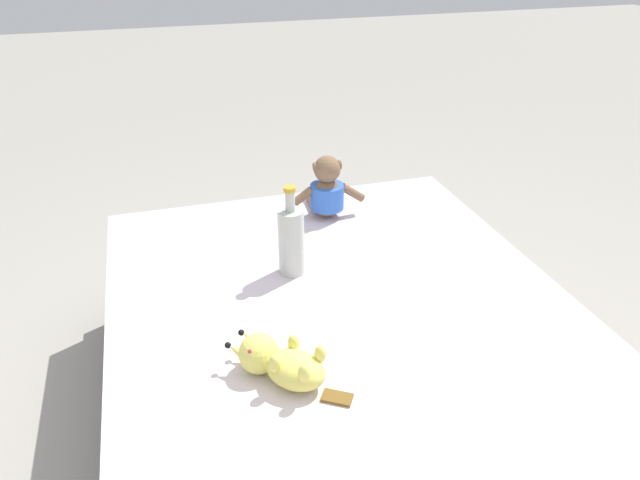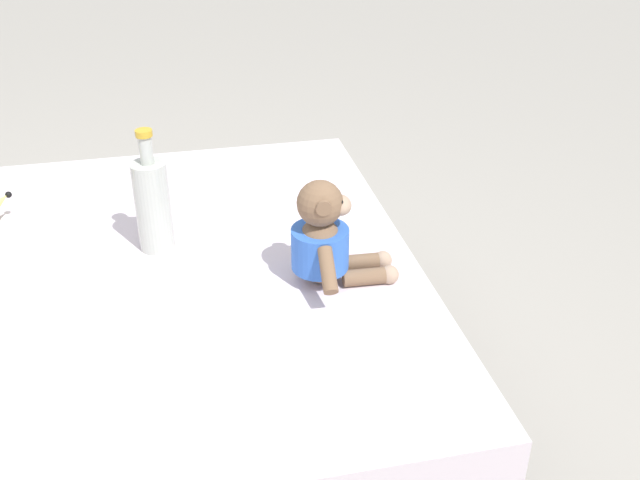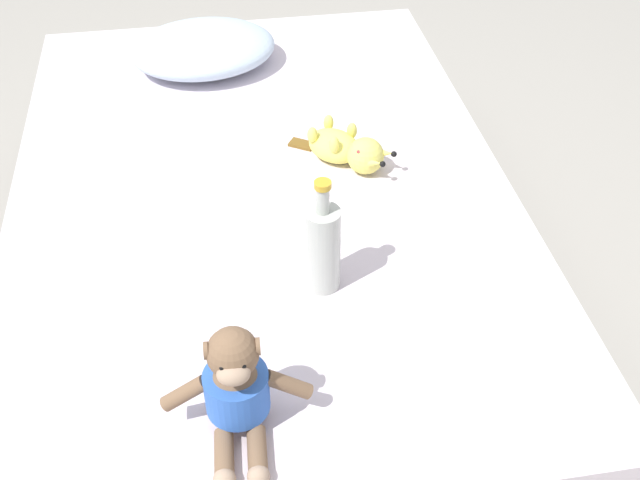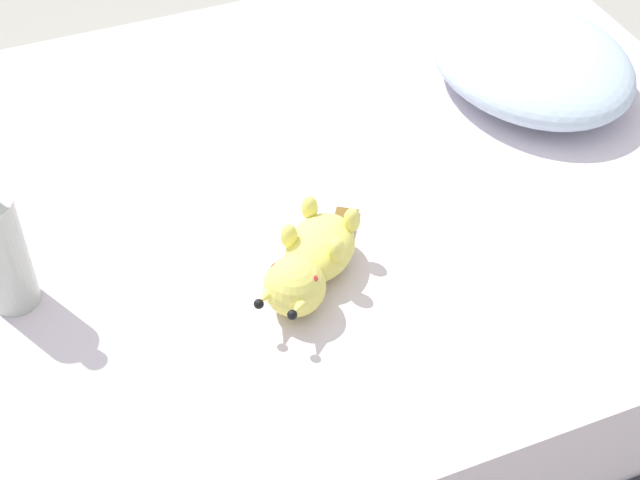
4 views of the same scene
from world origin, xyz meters
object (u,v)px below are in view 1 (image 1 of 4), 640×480
Objects in this scene: bed at (365,416)px; glass_bottle at (291,240)px; plush_monkey at (326,191)px; plush_yellow_creature at (280,362)px.

bed is 6.99× the size of glass_bottle.
plush_monkey reaches higher than bed.
plush_monkey is 0.41m from glass_bottle.
plush_monkey is at bearing -98.94° from bed.
plush_monkey is at bearing -114.25° from plush_yellow_creature.
bed is at bearing -170.20° from plush_yellow_creature.
glass_bottle is (-0.14, -0.46, 0.07)m from plush_yellow_creature.
plush_yellow_creature is at bearing 72.52° from glass_bottle.
bed is at bearing 81.06° from plush_monkey.
glass_bottle is (0.22, 0.35, 0.02)m from plush_monkey.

